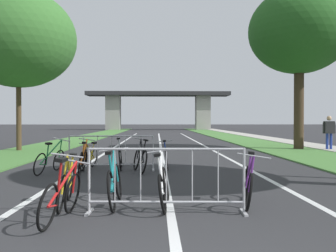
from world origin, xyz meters
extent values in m
cube|color=#477A38|center=(-6.30, 29.22, 0.03)|extent=(3.18, 71.43, 0.05)
cube|color=#477A38|center=(6.30, 29.22, 0.03)|extent=(3.18, 71.43, 0.05)
cube|color=#ADA89E|center=(8.83, 29.22, 0.04)|extent=(1.89, 71.43, 0.08)
cube|color=silver|center=(0.00, 20.66, 0.00)|extent=(0.14, 41.32, 0.01)
cube|color=silver|center=(2.59, 20.66, 0.00)|extent=(0.14, 41.32, 0.01)
cube|color=silver|center=(-2.59, 20.66, 0.00)|extent=(0.14, 41.32, 0.01)
cube|color=#2D2D30|center=(0.00, 59.03, 5.91)|extent=(23.30, 4.26, 0.62)
cube|color=#9E9B93|center=(-7.37, 59.03, 2.80)|extent=(2.32, 2.40, 5.60)
cube|color=#9E9B93|center=(7.37, 59.03, 2.80)|extent=(2.32, 2.40, 5.60)
cylinder|color=#4C3823|center=(-6.95, 15.79, 1.69)|extent=(0.24, 0.24, 3.38)
ellipsoid|color=#38702D|center=(-6.95, 15.79, 5.47)|extent=(5.56, 5.56, 4.72)
cylinder|color=#3D2D1E|center=(7.07, 16.34, 2.08)|extent=(0.50, 0.50, 4.16)
ellipsoid|color=#23561E|center=(7.07, 16.34, 6.09)|extent=(5.14, 5.14, 4.37)
cylinder|color=#ADADB2|center=(-1.31, 3.35, 0.53)|extent=(0.04, 0.04, 1.05)
cube|color=#ADADB2|center=(-1.31, 3.35, 0.01)|extent=(0.08, 0.44, 0.03)
cylinder|color=#ADADB2|center=(1.17, 3.25, 0.53)|extent=(0.04, 0.04, 1.05)
cube|color=#ADADB2|center=(1.17, 3.25, 0.01)|extent=(0.08, 0.44, 0.03)
cylinder|color=#ADADB2|center=(-0.07, 3.30, 1.03)|extent=(2.48, 0.14, 0.04)
cylinder|color=#ADADB2|center=(-0.07, 3.30, 0.18)|extent=(2.48, 0.14, 0.04)
cylinder|color=#ADADB2|center=(-0.90, 3.33, 0.61)|extent=(0.02, 0.02, 0.87)
cylinder|color=#ADADB2|center=(-0.48, 3.32, 0.61)|extent=(0.02, 0.02, 0.87)
cylinder|color=#ADADB2|center=(-0.07, 3.30, 0.61)|extent=(0.02, 0.02, 0.87)
cylinder|color=#ADADB2|center=(0.35, 3.28, 0.61)|extent=(0.02, 0.02, 0.87)
cylinder|color=#ADADB2|center=(0.76, 3.26, 0.61)|extent=(0.02, 0.02, 0.87)
cylinder|color=#ADADB2|center=(-2.81, 8.47, 0.53)|extent=(0.04, 0.04, 1.05)
cube|color=#ADADB2|center=(-2.81, 8.47, 0.01)|extent=(0.07, 0.44, 0.03)
cylinder|color=#ADADB2|center=(-0.33, 8.52, 0.53)|extent=(0.04, 0.04, 1.05)
cube|color=#ADADB2|center=(-0.33, 8.52, 0.01)|extent=(0.07, 0.44, 0.03)
cylinder|color=#ADADB2|center=(-1.57, 8.49, 1.03)|extent=(2.49, 0.09, 0.04)
cylinder|color=#ADADB2|center=(-1.57, 8.49, 0.18)|extent=(2.49, 0.09, 0.04)
cylinder|color=#ADADB2|center=(-2.40, 8.48, 0.61)|extent=(0.02, 0.02, 0.87)
cylinder|color=#ADADB2|center=(-1.99, 8.48, 0.61)|extent=(0.02, 0.02, 0.87)
cylinder|color=#ADADB2|center=(-1.57, 8.49, 0.61)|extent=(0.02, 0.02, 0.87)
cylinder|color=#ADADB2|center=(-1.16, 8.50, 0.61)|extent=(0.02, 0.02, 0.87)
cylinder|color=#ADADB2|center=(-0.74, 8.51, 0.61)|extent=(0.02, 0.02, 0.87)
torus|color=black|center=(-1.82, 4.30, 0.32)|extent=(0.18, 0.64, 0.63)
torus|color=black|center=(-1.73, 3.28, 0.32)|extent=(0.18, 0.64, 0.63)
cylinder|color=gold|center=(-1.73, 3.82, 0.62)|extent=(0.21, 0.99, 0.64)
cylinder|color=gold|center=(-1.76, 4.01, 0.57)|extent=(0.13, 0.13, 0.61)
cylinder|color=gold|center=(-1.81, 4.14, 0.29)|extent=(0.05, 0.33, 0.07)
cylinder|color=gold|center=(-1.69, 3.31, 0.62)|extent=(0.12, 0.10, 0.61)
cube|color=black|center=(-1.72, 4.05, 0.87)|extent=(0.13, 0.25, 0.06)
cylinder|color=#99999E|center=(-1.65, 3.34, 0.93)|extent=(0.51, 0.07, 0.10)
torus|color=black|center=(-0.95, 3.34, 0.34)|extent=(0.12, 0.69, 0.69)
torus|color=black|center=(-0.95, 4.35, 0.34)|extent=(0.12, 0.69, 0.69)
cylinder|color=#197A7F|center=(-0.99, 3.82, 0.64)|extent=(0.11, 0.98, 0.64)
cylinder|color=#197A7F|center=(-0.98, 3.63, 0.62)|extent=(0.13, 0.12, 0.66)
cylinder|color=#197A7F|center=(-0.95, 3.50, 0.32)|extent=(0.03, 0.33, 0.08)
cylinder|color=#197A7F|center=(-0.99, 4.32, 0.64)|extent=(0.12, 0.09, 0.61)
cube|color=black|center=(-1.02, 3.59, 0.95)|extent=(0.11, 0.24, 0.06)
cylinder|color=#99999E|center=(-1.02, 4.30, 0.94)|extent=(0.55, 0.03, 0.09)
torus|color=black|center=(-3.35, 7.42, 0.32)|extent=(0.29, 0.65, 0.63)
torus|color=black|center=(-3.13, 8.49, 0.32)|extent=(0.29, 0.65, 0.63)
cylinder|color=#1E7238|center=(-3.18, 7.92, 0.62)|extent=(0.38, 1.03, 0.65)
cylinder|color=#1E7238|center=(-3.24, 7.71, 0.56)|extent=(0.15, 0.15, 0.60)
cylinder|color=#1E7238|center=(-3.32, 7.59, 0.29)|extent=(0.09, 0.35, 0.07)
cylinder|color=#1E7238|center=(-3.07, 8.45, 0.62)|extent=(0.16, 0.12, 0.62)
cube|color=black|center=(-3.19, 7.66, 0.86)|extent=(0.15, 0.26, 0.07)
cylinder|color=#99999E|center=(-3.02, 8.42, 0.93)|extent=(0.51, 0.13, 0.13)
torus|color=black|center=(-0.13, 3.24, 0.32)|extent=(0.19, 0.65, 0.64)
torus|color=black|center=(-0.06, 4.23, 0.32)|extent=(0.19, 0.65, 0.64)
cylinder|color=silver|center=(-0.15, 3.71, 0.62)|extent=(0.07, 0.97, 0.64)
cylinder|color=silver|center=(-0.16, 3.52, 0.60)|extent=(0.15, 0.11, 0.65)
cylinder|color=silver|center=(-0.12, 3.40, 0.30)|extent=(0.06, 0.32, 0.08)
cylinder|color=silver|center=(-0.11, 4.21, 0.62)|extent=(0.14, 0.08, 0.61)
cube|color=black|center=(-0.21, 3.49, 0.92)|extent=(0.12, 0.25, 0.06)
cylinder|color=#99999E|center=(-0.16, 4.18, 0.93)|extent=(0.49, 0.06, 0.10)
torus|color=black|center=(1.47, 4.35, 0.32)|extent=(0.25, 0.65, 0.64)
torus|color=black|center=(1.28, 3.36, 0.32)|extent=(0.25, 0.65, 0.64)
cylinder|color=#662884|center=(1.42, 3.87, 0.61)|extent=(0.14, 0.98, 0.62)
cylinder|color=#662884|center=(1.45, 4.06, 0.58)|extent=(0.15, 0.10, 0.63)
cylinder|color=#662884|center=(1.44, 4.19, 0.29)|extent=(0.09, 0.32, 0.07)
cylinder|color=#662884|center=(1.33, 3.38, 0.61)|extent=(0.13, 0.07, 0.59)
cube|color=black|center=(1.50, 4.09, 0.90)|extent=(0.15, 0.26, 0.06)
cylinder|color=#99999E|center=(1.37, 3.40, 0.90)|extent=(0.54, 0.13, 0.10)
torus|color=black|center=(-1.68, 2.36, 0.33)|extent=(0.21, 0.67, 0.65)
torus|color=black|center=(-1.57, 3.34, 0.33)|extent=(0.21, 0.67, 0.65)
cylinder|color=red|center=(-1.59, 2.82, 0.58)|extent=(0.23, 0.95, 0.54)
cylinder|color=red|center=(-1.60, 2.63, 0.61)|extent=(0.15, 0.13, 0.66)
cylinder|color=red|center=(-1.67, 2.51, 0.30)|extent=(0.06, 0.32, 0.08)
cylinder|color=red|center=(-1.53, 3.31, 0.58)|extent=(0.12, 0.10, 0.51)
cube|color=black|center=(-1.55, 2.59, 0.94)|extent=(0.13, 0.25, 0.07)
cylinder|color=#99999E|center=(-1.49, 3.28, 0.83)|extent=(0.42, 0.07, 0.10)
torus|color=black|center=(-0.59, 7.61, 0.34)|extent=(0.33, 0.70, 0.68)
torus|color=black|center=(-0.82, 8.55, 0.34)|extent=(0.33, 0.70, 0.68)
cylinder|color=black|center=(-0.64, 8.07, 0.64)|extent=(0.15, 0.94, 0.62)
cylinder|color=black|center=(-0.60, 7.89, 0.61)|extent=(0.18, 0.08, 0.65)
cylinder|color=black|center=(-0.63, 7.76, 0.32)|extent=(0.11, 0.31, 0.08)
cylinder|color=black|center=(-0.76, 8.54, 0.64)|extent=(0.16, 0.06, 0.60)
cube|color=black|center=(-0.53, 7.87, 0.94)|extent=(0.16, 0.26, 0.07)
cylinder|color=#99999E|center=(-0.69, 8.53, 0.93)|extent=(0.50, 0.15, 0.13)
torus|color=black|center=(-1.31, 8.35, 0.34)|extent=(0.15, 0.70, 0.69)
torus|color=black|center=(-1.38, 9.37, 0.34)|extent=(0.15, 0.70, 0.69)
cylinder|color=#B7B7BC|center=(-1.37, 8.84, 0.67)|extent=(0.17, 0.99, 0.69)
cylinder|color=#B7B7BC|center=(-1.35, 8.64, 0.62)|extent=(0.10, 0.13, 0.66)
cylinder|color=#B7B7BC|center=(-1.32, 8.52, 0.32)|extent=(0.05, 0.33, 0.08)
cylinder|color=#B7B7BC|center=(-1.41, 9.34, 0.67)|extent=(0.10, 0.10, 0.66)
cube|color=black|center=(-1.38, 8.60, 0.95)|extent=(0.12, 0.25, 0.06)
cylinder|color=#99999E|center=(-1.43, 9.32, 1.00)|extent=(0.43, 0.06, 0.06)
torus|color=black|center=(-2.27, 7.40, 0.33)|extent=(0.18, 0.66, 0.65)
torus|color=black|center=(-2.35, 8.39, 0.33)|extent=(0.18, 0.66, 0.65)
cylinder|color=orange|center=(-2.27, 7.87, 0.63)|extent=(0.04, 0.97, 0.64)
cylinder|color=orange|center=(-2.26, 7.69, 0.58)|extent=(0.13, 0.11, 0.61)
cylinder|color=orange|center=(-2.28, 7.56, 0.30)|extent=(0.06, 0.32, 0.08)
cylinder|color=orange|center=(-2.31, 8.37, 0.63)|extent=(0.13, 0.09, 0.61)
cube|color=black|center=(-2.22, 7.65, 0.88)|extent=(0.12, 0.25, 0.06)
cylinder|color=#99999E|center=(-2.27, 8.35, 0.94)|extent=(0.48, 0.07, 0.09)
torus|color=black|center=(0.07, 8.51, 0.31)|extent=(0.13, 0.62, 0.62)
torus|color=black|center=(0.09, 9.53, 0.31)|extent=(0.13, 0.62, 0.62)
cylinder|color=#1E389E|center=(0.05, 8.99, 0.57)|extent=(0.08, 1.00, 0.55)
cylinder|color=#1E389E|center=(0.05, 8.80, 0.57)|extent=(0.12, 0.12, 0.61)
cylinder|color=#1E389E|center=(0.08, 8.67, 0.29)|extent=(0.04, 0.33, 0.07)
cylinder|color=#1E389E|center=(0.06, 9.51, 0.57)|extent=(0.10, 0.09, 0.52)
cube|color=black|center=(0.01, 8.76, 0.87)|extent=(0.11, 0.24, 0.06)
cylinder|color=#99999E|center=(0.03, 9.48, 0.82)|extent=(0.49, 0.04, 0.08)
torus|color=black|center=(-2.23, 9.34, 0.30)|extent=(0.23, 0.62, 0.61)
torus|color=black|center=(-2.38, 8.37, 0.30)|extent=(0.23, 0.62, 0.61)
cylinder|color=gold|center=(-2.26, 8.87, 0.54)|extent=(0.10, 0.95, 0.51)
cylinder|color=gold|center=(-2.24, 9.06, 0.53)|extent=(0.15, 0.10, 0.54)
cylinder|color=gold|center=(-2.26, 9.18, 0.28)|extent=(0.08, 0.32, 0.07)
cylinder|color=gold|center=(-2.34, 8.39, 0.54)|extent=(0.13, 0.08, 0.48)
cube|color=black|center=(-2.18, 9.08, 0.79)|extent=(0.14, 0.25, 0.07)
cylinder|color=#99999E|center=(-2.29, 8.41, 0.78)|extent=(0.45, 0.10, 0.11)
cylinder|color=navy|center=(8.41, 15.62, 0.43)|extent=(0.13, 0.13, 0.86)
cylinder|color=navy|center=(8.23, 15.63, 0.43)|extent=(0.13, 0.13, 0.86)
cube|color=#262628|center=(8.32, 15.62, 1.16)|extent=(0.48, 0.32, 0.61)
cylinder|color=#262628|center=(8.58, 15.61, 1.13)|extent=(0.10, 0.10, 0.55)
cylinder|color=#262628|center=(8.06, 15.64, 1.13)|extent=(0.10, 0.10, 0.55)
sphere|color=tan|center=(8.32, 15.62, 1.61)|extent=(0.23, 0.23, 0.23)
camera|label=1|loc=(-0.22, -2.69, 1.48)|focal=40.09mm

